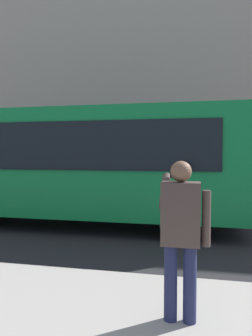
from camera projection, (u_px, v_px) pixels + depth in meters
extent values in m
plane|color=#232326|center=(170.00, 229.00, 8.08)|extent=(60.00, 60.00, 0.00)
cube|color=#A89E8E|center=(182.00, 64.00, 14.45)|extent=(28.00, 0.80, 12.00)
cube|color=#0F7238|center=(70.00, 162.00, 8.49)|extent=(9.00, 2.50, 2.60)
cube|color=black|center=(49.00, 146.00, 7.24)|extent=(7.60, 0.06, 1.10)
cylinder|color=black|center=(185.00, 204.00, 8.99)|extent=(1.00, 0.28, 1.00)
cylinder|color=black|center=(182.00, 220.00, 6.84)|extent=(1.00, 0.28, 1.00)
cylinder|color=#1E2347|center=(190.00, 284.00, 3.33)|extent=(0.14, 0.14, 0.82)
cylinder|color=#1E2347|center=(171.00, 282.00, 3.37)|extent=(0.14, 0.14, 0.82)
cube|color=#473833|center=(181.00, 214.00, 3.31)|extent=(0.40, 0.24, 0.66)
sphere|color=brown|center=(181.00, 171.00, 3.29)|extent=(0.22, 0.22, 0.22)
cylinder|color=#473833|center=(206.00, 218.00, 3.26)|extent=(0.09, 0.09, 0.58)
cylinder|color=#473833|center=(165.00, 190.00, 3.50)|extent=(0.09, 0.48, 0.37)
cube|color=black|center=(173.00, 172.00, 3.61)|extent=(0.07, 0.01, 0.14)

